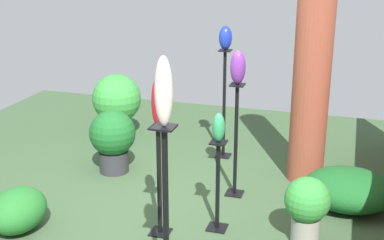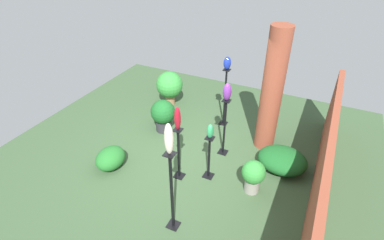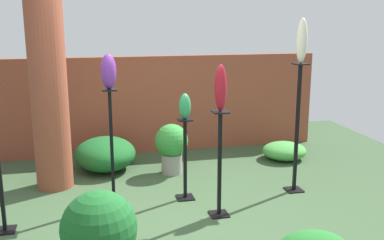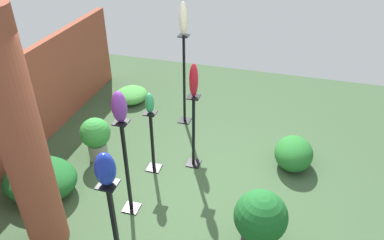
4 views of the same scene
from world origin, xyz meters
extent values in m
plane|color=#385133|center=(0.00, 0.00, 0.00)|extent=(8.00, 8.00, 0.00)
cube|color=brown|center=(0.00, 2.68, 0.75)|extent=(5.60, 0.12, 1.51)
cylinder|color=brown|center=(-1.28, 1.43, 1.38)|extent=(0.44, 0.44, 2.75)
cube|color=black|center=(-1.70, 0.27, 0.01)|extent=(0.20, 0.20, 0.01)
cube|color=black|center=(0.50, 0.16, 0.01)|extent=(0.20, 0.20, 0.01)
cube|color=black|center=(0.50, 0.16, 0.58)|extent=(0.04, 0.04, 1.15)
cube|color=black|center=(0.50, 0.16, 1.14)|extent=(0.16, 0.16, 0.02)
cube|color=black|center=(-0.59, 0.69, 0.01)|extent=(0.20, 0.20, 0.01)
cube|color=black|center=(-0.59, 0.69, 0.67)|extent=(0.04, 0.04, 1.34)
cube|color=black|center=(-0.59, 0.69, 1.33)|extent=(0.16, 0.16, 0.02)
cube|color=black|center=(0.24, 0.69, 0.01)|extent=(0.20, 0.20, 0.01)
cube|color=black|center=(0.24, 0.69, 0.48)|extent=(0.04, 0.04, 0.96)
cube|color=black|center=(0.24, 0.69, 0.96)|extent=(0.16, 0.16, 0.01)
cube|color=black|center=(1.60, 0.63, 0.01)|extent=(0.20, 0.20, 0.01)
cube|color=black|center=(1.60, 0.63, 0.78)|extent=(0.04, 0.04, 1.57)
cube|color=black|center=(1.60, 0.63, 1.56)|extent=(0.16, 0.16, 0.02)
ellipsoid|color=maroon|center=(0.50, 0.16, 1.39)|extent=(0.13, 0.12, 0.48)
ellipsoid|color=#6B2D8C|center=(-0.59, 0.69, 1.53)|extent=(0.17, 0.17, 0.38)
ellipsoid|color=#2D9356|center=(0.24, 0.69, 1.11)|extent=(0.13, 0.12, 0.29)
ellipsoid|color=beige|center=(1.60, 0.63, 1.83)|extent=(0.12, 0.13, 0.52)
cylinder|color=gray|center=(0.24, 1.58, 0.14)|extent=(0.28, 0.28, 0.27)
sphere|color=#338C38|center=(0.24, 1.58, 0.46)|extent=(0.45, 0.45, 0.45)
sphere|color=#195923|center=(-0.78, -0.95, 0.53)|extent=(0.59, 0.59, 0.59)
ellipsoid|color=#479942|center=(2.00, 1.81, 0.13)|extent=(0.66, 0.61, 0.26)
ellipsoid|color=#195923|center=(-0.63, 1.96, 0.22)|extent=(0.84, 1.00, 0.44)
camera|label=1|loc=(5.01, 1.88, 2.83)|focal=50.00mm
camera|label=2|loc=(4.42, 2.34, 4.28)|focal=28.00mm
camera|label=3|loc=(-0.79, -4.17, 2.10)|focal=42.00mm
camera|label=4|loc=(-3.71, -1.01, 3.57)|focal=35.00mm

